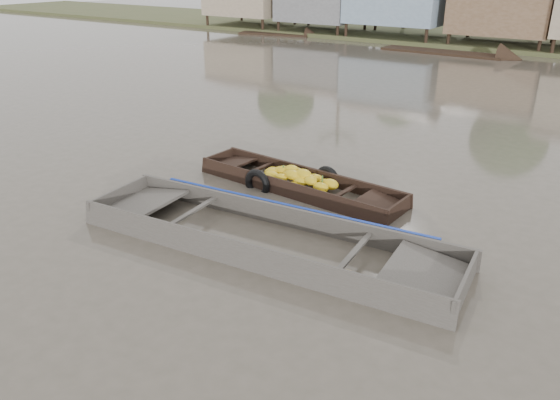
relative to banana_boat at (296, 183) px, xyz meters
The scene contains 3 objects.
ground 3.72m from the banana_boat, 59.61° to the right, with size 120.00×120.00×0.00m, color #4D473B.
banana_boat is the anchor object (origin of this frame).
viewer_boat 2.90m from the banana_boat, 68.03° to the right, with size 7.57×2.63×0.60m.
Camera 1 is at (4.51, -6.84, 4.91)m, focal length 35.00 mm.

